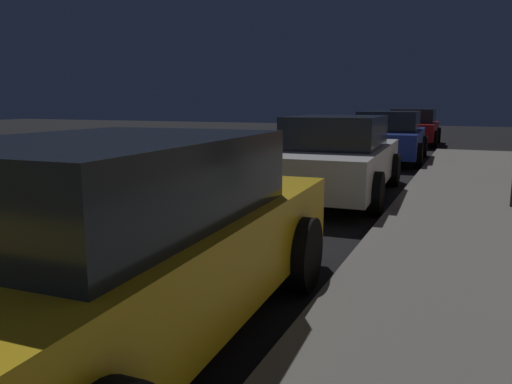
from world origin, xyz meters
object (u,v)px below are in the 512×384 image
(car_blue, at_px, (389,136))
(car_red, at_px, (413,127))
(car_white, at_px, (337,157))
(car_yellow_cab, at_px, (112,242))

(car_blue, bearing_deg, car_red, 90.00)
(car_white, height_order, car_red, same)
(car_yellow_cab, height_order, car_red, same)
(car_yellow_cab, bearing_deg, car_white, 89.99)
(car_white, bearing_deg, car_yellow_cab, -90.01)
(car_blue, xyz_separation_m, car_red, (-0.00, 6.20, 0.00))
(car_yellow_cab, height_order, car_white, same)
(car_red, bearing_deg, car_blue, -90.00)
(car_yellow_cab, relative_size, car_red, 1.10)
(car_white, distance_m, car_blue, 5.94)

